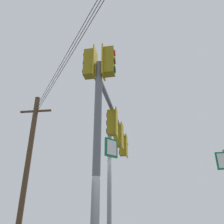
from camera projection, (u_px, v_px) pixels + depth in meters
The scene contains 3 objects.
signal_mast_assembly at pixel (110, 123), 7.90m from camera, with size 6.62×1.80×6.31m.
utility_pole_wooden at pixel (28, 163), 14.99m from camera, with size 0.67×2.22×9.65m.
route_sign_secondary at pixel (110, 214), 3.49m from camera, with size 0.25×0.14×2.85m.
Camera 1 is at (4.32, 1.42, 1.54)m, focal length 37.69 mm.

